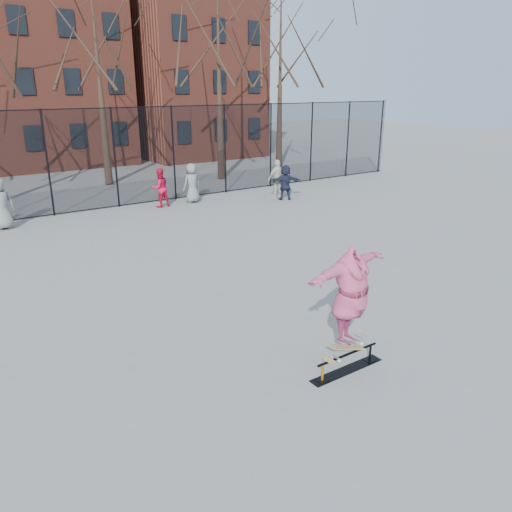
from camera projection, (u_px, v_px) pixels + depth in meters
ground at (291, 337)px, 10.01m from camera, size 100.00×100.00×0.00m
skate_rail at (347, 364)px, 8.81m from camera, size 1.57×0.24×0.34m
skateboard at (347, 351)px, 8.71m from camera, size 0.85×0.20×0.10m
skater at (350, 304)px, 8.42m from camera, size 2.19×1.02×1.72m
bystander_grey at (0, 204)px, 17.26m from camera, size 0.95×0.67×1.82m
bystander_red at (160, 188)px, 20.50m from camera, size 0.84×0.69×1.61m
bystander_white at (278, 179)px, 22.12m from camera, size 1.00×0.43×1.70m
bystander_navy at (285, 182)px, 21.84m from camera, size 1.47×1.06×1.54m
bystander_extra at (192, 183)px, 21.29m from camera, size 0.88×0.64×1.67m
fence at (85, 159)px, 19.45m from camera, size 34.03×0.07×4.00m
tree_row at (35, 21)px, 20.84m from camera, size 33.66×7.46×10.67m
rowhouses at (22, 62)px, 28.66m from camera, size 29.00×7.00×13.00m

